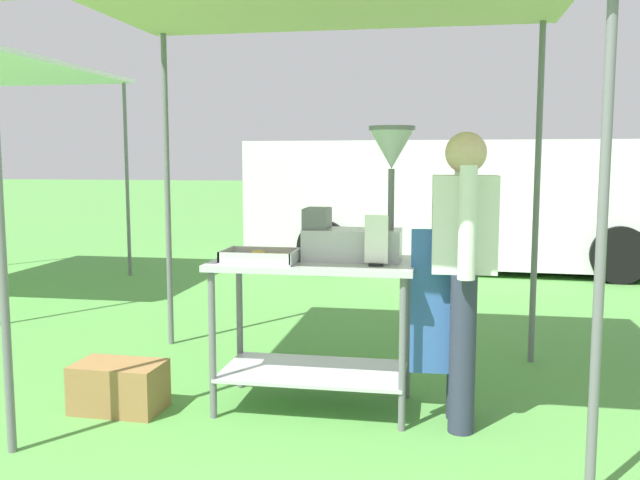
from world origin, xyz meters
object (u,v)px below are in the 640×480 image
menu_sign (376,244)px  van_white (466,202)px  vendor (462,264)px  stall_canopy (317,0)px  donut_cart (314,303)px  donut_fryer (362,212)px  supply_crate (119,387)px  donut_tray (260,258)px

menu_sign → van_white: bearing=83.5°
menu_sign → vendor: bearing=2.6°
stall_canopy → donut_cart: 1.74m
donut_fryer → supply_crate: (-1.39, -0.31, -1.02)m
donut_fryer → menu_sign: donut_fryer is taller
supply_crate → donut_fryer: bearing=12.7°
menu_sign → donut_fryer: bearing=116.4°
donut_cart → donut_tray: donut_tray is taller
donut_cart → menu_sign: size_ratio=4.15×
donut_fryer → van_white: size_ratio=0.13×
donut_fryer → van_white: 5.68m
donut_fryer → supply_crate: size_ratio=1.48×
menu_sign → vendor: size_ratio=0.17×
menu_sign → supply_crate: menu_sign is taller
stall_canopy → donut_fryer: bearing=-8.4°
van_white → vendor: bearing=-92.0°
donut_tray → van_white: bearing=77.1°
van_white → donut_cart: bearing=-100.3°
stall_canopy → vendor: size_ratio=1.84×
donut_cart → donut_tray: (-0.29, -0.13, 0.28)m
donut_fryer → van_white: van_white is taller
donut_tray → menu_sign: 0.67m
vendor → van_white: (0.20, 5.81, -0.02)m
donut_fryer → donut_tray: bearing=-161.7°
supply_crate → van_white: 6.35m
donut_fryer → vendor: (0.57, -0.19, -0.26)m
stall_canopy → donut_tray: size_ratio=7.16×
donut_cart → supply_crate: bearing=-167.2°
stall_canopy → vendor: stall_canopy is taller
donut_cart → donut_fryer: 0.60m
stall_canopy → supply_crate: 2.51m
van_white → donut_fryer: bearing=-97.7°
supply_crate → stall_canopy: bearing=17.5°
stall_canopy → supply_crate: size_ratio=5.69×
van_white → supply_crate: bearing=-109.9°
vendor → donut_cart: bearing=171.3°
donut_fryer → van_white: (0.76, 5.62, -0.28)m
donut_fryer → supply_crate: donut_fryer is taller
donut_tray → vendor: (1.13, 0.00, -0.00)m
stall_canopy → menu_sign: bearing=-33.3°
stall_canopy → supply_crate: bearing=-162.5°
donut_cart → vendor: (0.84, -0.13, 0.27)m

